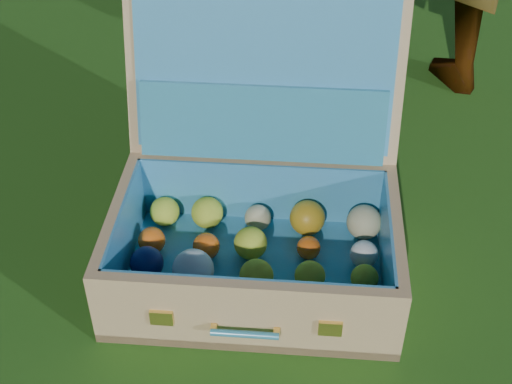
% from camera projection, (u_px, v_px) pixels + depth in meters
% --- Properties ---
extents(ground, '(60.00, 60.00, 0.00)m').
position_uv_depth(ground, '(307.00, 303.00, 1.57)').
color(ground, '#215114').
rests_on(ground, ground).
extents(stray_ball, '(0.07, 0.07, 0.07)m').
position_uv_depth(stray_ball, '(107.00, 297.00, 1.54)').
color(stray_ball, '#436DAF').
rests_on(stray_ball, ground).
extents(suitcase, '(0.65, 0.60, 0.59)m').
position_uv_depth(suitcase, '(258.00, 198.00, 1.59)').
color(suitcase, tan).
rests_on(suitcase, ground).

